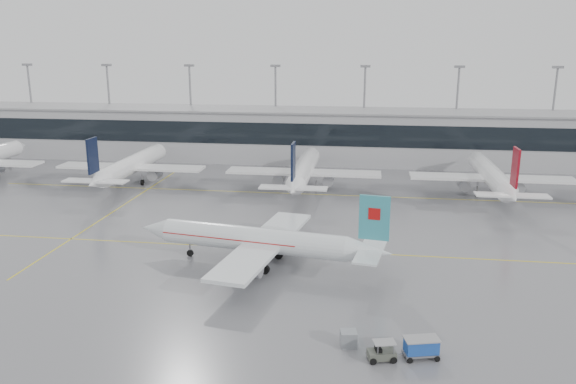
# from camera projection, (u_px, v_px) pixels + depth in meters

# --- Properties ---
(ground) EXTENTS (320.00, 320.00, 0.00)m
(ground) POSITION_uv_depth(u_px,v_px,m) (276.00, 249.00, 77.00)
(ground) COLOR slate
(ground) RESTS_ON ground
(taxi_line_main) EXTENTS (120.00, 0.25, 0.01)m
(taxi_line_main) POSITION_uv_depth(u_px,v_px,m) (276.00, 249.00, 77.00)
(taxi_line_main) COLOR yellow
(taxi_line_main) RESTS_ON ground
(taxi_line_north) EXTENTS (120.00, 0.25, 0.01)m
(taxi_line_north) POSITION_uv_depth(u_px,v_px,m) (301.00, 194.00, 105.75)
(taxi_line_north) COLOR yellow
(taxi_line_north) RESTS_ON ground
(taxi_line_cross) EXTENTS (0.25, 60.00, 0.01)m
(taxi_line_cross) POSITION_uv_depth(u_px,v_px,m) (116.00, 210.00, 95.42)
(taxi_line_cross) COLOR yellow
(taxi_line_cross) RESTS_ON ground
(terminal) EXTENTS (180.00, 15.00, 12.00)m
(terminal) POSITION_uv_depth(u_px,v_px,m) (317.00, 136.00, 134.91)
(terminal) COLOR #A6A6AA
(terminal) RESTS_ON ground
(terminal_glass) EXTENTS (180.00, 0.20, 5.00)m
(terminal_glass) POSITION_uv_depth(u_px,v_px,m) (314.00, 135.00, 127.29)
(terminal_glass) COLOR black
(terminal_glass) RESTS_ON ground
(terminal_roof) EXTENTS (182.00, 16.00, 0.40)m
(terminal_roof) POSITION_uv_depth(u_px,v_px,m) (317.00, 110.00, 133.34)
(terminal_roof) COLOR gray
(terminal_roof) RESTS_ON ground
(light_masts) EXTENTS (156.40, 1.00, 22.60)m
(light_masts) POSITION_uv_depth(u_px,v_px,m) (319.00, 103.00, 138.80)
(light_masts) COLOR gray
(light_masts) RESTS_ON ground
(air_canada_jet) EXTENTS (33.64, 26.45, 10.27)m
(air_canada_jet) POSITION_uv_depth(u_px,v_px,m) (263.00, 241.00, 70.56)
(air_canada_jet) COLOR white
(air_canada_jet) RESTS_ON ground
(parked_jet_b) EXTENTS (29.64, 36.96, 11.72)m
(parked_jet_b) POSITION_uv_depth(u_px,v_px,m) (131.00, 165.00, 113.06)
(parked_jet_b) COLOR white
(parked_jet_b) RESTS_ON ground
(parked_jet_c) EXTENTS (29.64, 36.96, 11.72)m
(parked_jet_c) POSITION_uv_depth(u_px,v_px,m) (304.00, 170.00, 108.35)
(parked_jet_c) COLOR white
(parked_jet_c) RESTS_ON ground
(parked_jet_d) EXTENTS (29.64, 36.96, 11.72)m
(parked_jet_d) POSITION_uv_depth(u_px,v_px,m) (492.00, 176.00, 103.64)
(parked_jet_d) COLOR white
(parked_jet_d) RESTS_ON ground
(baggage_tug) EXTENTS (3.76, 2.09, 1.79)m
(baggage_tug) POSITION_uv_depth(u_px,v_px,m) (382.00, 354.00, 49.61)
(baggage_tug) COLOR #474B42
(baggage_tug) RESTS_ON ground
(baggage_cart) EXTENTS (3.41, 2.42, 1.91)m
(baggage_cart) POSITION_uv_depth(u_px,v_px,m) (421.00, 346.00, 49.87)
(baggage_cart) COLOR gray
(baggage_cart) RESTS_ON ground
(gse_unit) EXTENTS (1.70, 1.61, 1.49)m
(gse_unit) POSITION_uv_depth(u_px,v_px,m) (348.00, 339.00, 51.93)
(gse_unit) COLOR gray
(gse_unit) RESTS_ON ground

